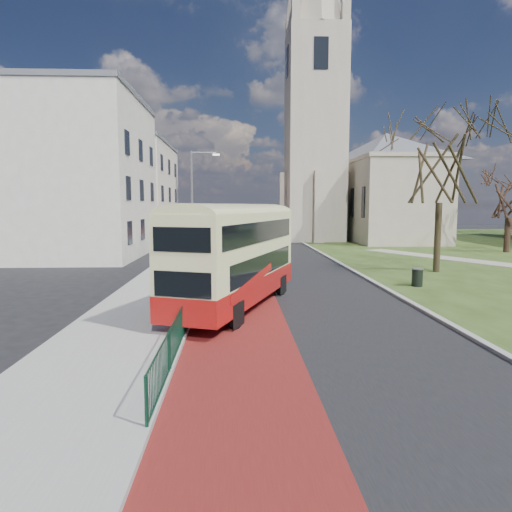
{
  "coord_description": "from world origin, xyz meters",
  "views": [
    {
      "loc": [
        -1.3,
        -16.05,
        4.17
      ],
      "look_at": [
        -0.43,
        3.48,
        2.0
      ],
      "focal_mm": 32.0,
      "sensor_mm": 36.0,
      "label": 1
    }
  ],
  "objects": [
    {
      "name": "road_carriageway",
      "position": [
        1.5,
        20.0,
        0.01
      ],
      "size": [
        9.0,
        120.0,
        0.01
      ],
      "primitive_type": "cube",
      "color": "black",
      "rests_on": "ground"
    },
    {
      "name": "gothic_church",
      "position": [
        12.56,
        38.0,
        13.13
      ],
      "size": [
        16.38,
        18.0,
        40.0
      ],
      "color": "gray",
      "rests_on": "ground"
    },
    {
      "name": "street_block_far",
      "position": [
        -14.0,
        38.0,
        5.76
      ],
      "size": [
        10.3,
        16.3,
        11.5
      ],
      "color": "beige",
      "rests_on": "ground"
    },
    {
      "name": "litter_bin",
      "position": [
        8.0,
        6.65,
        0.51
      ],
      "size": [
        0.61,
        0.61,
        0.94
      ],
      "rotation": [
        0.0,
        0.0,
        -0.03
      ],
      "color": "black",
      "rests_on": "grass_green"
    },
    {
      "name": "kerb_east",
      "position": [
        6.1,
        22.0,
        0.07
      ],
      "size": [
        0.25,
        80.0,
        0.13
      ],
      "primitive_type": "cube",
      "color": "#999993",
      "rests_on": "ground"
    },
    {
      "name": "bus",
      "position": [
        -1.26,
        2.25,
        2.32
      ],
      "size": [
        5.45,
        9.89,
        4.06
      ],
      "rotation": [
        0.0,
        0.0,
        -0.35
      ],
      "color": "#9A100E",
      "rests_on": "ground"
    },
    {
      "name": "winter_tree_far",
      "position": [
        22.79,
        23.28,
        5.46
      ],
      "size": [
        6.31,
        6.31,
        7.85
      ],
      "rotation": [
        0.0,
        0.0,
        0.21
      ],
      "color": "#322019",
      "rests_on": "grass_green"
    },
    {
      "name": "pedestrian_railing",
      "position": [
        -2.95,
        4.0,
        0.55
      ],
      "size": [
        0.07,
        24.0,
        1.12
      ],
      "color": "#0C3624",
      "rests_on": "ground"
    },
    {
      "name": "street_block_near",
      "position": [
        -14.0,
        22.0,
        6.51
      ],
      "size": [
        10.3,
        14.3,
        13.0
      ],
      "color": "#BDB8AA",
      "rests_on": "ground"
    },
    {
      "name": "streetlamp",
      "position": [
        -4.35,
        18.0,
        4.59
      ],
      "size": [
        2.13,
        0.18,
        8.0
      ],
      "color": "gray",
      "rests_on": "pavement_west"
    },
    {
      "name": "ground",
      "position": [
        0.0,
        0.0,
        0.0
      ],
      "size": [
        160.0,
        160.0,
        0.0
      ],
      "primitive_type": "plane",
      "color": "black",
      "rests_on": "ground"
    },
    {
      "name": "kerb_west",
      "position": [
        -3.0,
        20.0,
        0.07
      ],
      "size": [
        0.25,
        120.0,
        0.13
      ],
      "primitive_type": "cube",
      "color": "#999993",
      "rests_on": "ground"
    },
    {
      "name": "pavement_west",
      "position": [
        -5.0,
        20.0,
        0.06
      ],
      "size": [
        4.0,
        120.0,
        0.12
      ],
      "primitive_type": "cube",
      "color": "gray",
      "rests_on": "ground"
    },
    {
      "name": "bus_lane",
      "position": [
        -1.2,
        20.0,
        0.01
      ],
      "size": [
        3.4,
        120.0,
        0.01
      ],
      "primitive_type": "cube",
      "color": "#591414",
      "rests_on": "ground"
    },
    {
      "name": "winter_tree_near",
      "position": [
        11.23,
        11.64,
        7.71
      ],
      "size": [
        8.66,
        8.66,
        11.06
      ],
      "rotation": [
        0.0,
        0.0,
        -0.17
      ],
      "color": "#2F2717",
      "rests_on": "grass_green"
    }
  ]
}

